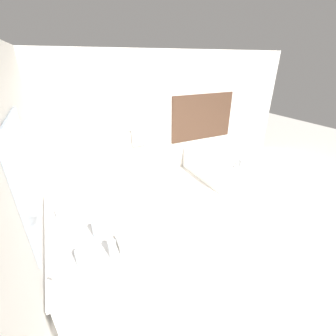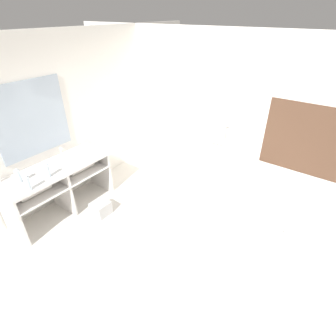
{
  "view_description": "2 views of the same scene",
  "coord_description": "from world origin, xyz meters",
  "px_view_note": "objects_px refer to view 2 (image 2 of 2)",
  "views": [
    {
      "loc": [
        -1.83,
        -2.33,
        2.52
      ],
      "look_at": [
        -0.31,
        0.72,
        0.85
      ],
      "focal_mm": 24.0,
      "sensor_mm": 36.0,
      "label": 1
    },
    {
      "loc": [
        1.57,
        -1.96,
        2.92
      ],
      "look_at": [
        -0.39,
        0.74,
        0.9
      ],
      "focal_mm": 28.0,
      "sensor_mm": 36.0,
      "label": 2
    }
  ],
  "objects_px": {
    "bathtub": "(293,221)",
    "water_bottle_1": "(47,171)",
    "water_bottle_3": "(28,184)",
    "waste_bin": "(101,208)",
    "water_bottle_2": "(18,176)"
  },
  "relations": [
    {
      "from": "bathtub",
      "to": "water_bottle_1",
      "type": "xyz_separation_m",
      "value": [
        -3.07,
        -1.82,
        0.65
      ]
    },
    {
      "from": "water_bottle_2",
      "to": "waste_bin",
      "type": "bearing_deg",
      "value": 53.39
    },
    {
      "from": "water_bottle_1",
      "to": "water_bottle_2",
      "type": "distance_m",
      "value": 0.37
    },
    {
      "from": "water_bottle_1",
      "to": "waste_bin",
      "type": "height_order",
      "value": "water_bottle_1"
    },
    {
      "from": "water_bottle_1",
      "to": "water_bottle_2",
      "type": "bearing_deg",
      "value": -121.21
    },
    {
      "from": "water_bottle_1",
      "to": "water_bottle_3",
      "type": "xyz_separation_m",
      "value": [
        0.09,
        -0.34,
        0.0
      ]
    },
    {
      "from": "water_bottle_3",
      "to": "waste_bin",
      "type": "relative_size",
      "value": 0.82
    },
    {
      "from": "bathtub",
      "to": "water_bottle_1",
      "type": "distance_m",
      "value": 3.63
    },
    {
      "from": "water_bottle_1",
      "to": "water_bottle_3",
      "type": "height_order",
      "value": "water_bottle_3"
    },
    {
      "from": "bathtub",
      "to": "water_bottle_3",
      "type": "distance_m",
      "value": 3.74
    },
    {
      "from": "water_bottle_1",
      "to": "water_bottle_3",
      "type": "distance_m",
      "value": 0.35
    },
    {
      "from": "bathtub",
      "to": "waste_bin",
      "type": "height_order",
      "value": "bathtub"
    },
    {
      "from": "bathtub",
      "to": "waste_bin",
      "type": "relative_size",
      "value": 5.75
    },
    {
      "from": "water_bottle_1",
      "to": "water_bottle_3",
      "type": "bearing_deg",
      "value": -75.66
    },
    {
      "from": "water_bottle_3",
      "to": "bathtub",
      "type": "bearing_deg",
      "value": 35.92
    }
  ]
}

